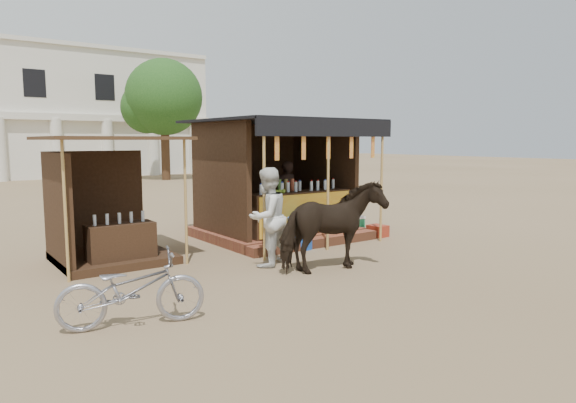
% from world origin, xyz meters
% --- Properties ---
extents(ground, '(120.00, 120.00, 0.00)m').
position_xyz_m(ground, '(0.00, 0.00, 0.00)').
color(ground, '#846B4C').
rests_on(ground, ground).
extents(main_stall, '(3.60, 3.61, 2.78)m').
position_xyz_m(main_stall, '(1.02, 3.36, 1.02)').
color(main_stall, brown).
rests_on(main_stall, ground).
extents(secondary_stall, '(2.40, 2.40, 2.38)m').
position_xyz_m(secondary_stall, '(-3.17, 3.24, 0.85)').
color(secondary_stall, '#362113').
rests_on(secondary_stall, ground).
extents(cow, '(1.97, 1.05, 1.60)m').
position_xyz_m(cow, '(-0.10, 0.14, 0.80)').
color(cow, black).
rests_on(cow, ground).
extents(motorbike, '(1.89, 1.09, 0.94)m').
position_xyz_m(motorbike, '(-3.90, -0.44, 0.47)').
color(motorbike, gray).
rests_on(motorbike, ground).
extents(bystander, '(1.04, 0.91, 1.82)m').
position_xyz_m(bystander, '(-0.80, 1.15, 0.91)').
color(bystander, silver).
rests_on(bystander, ground).
extents(blue_barrel, '(0.65, 0.65, 0.68)m').
position_xyz_m(blue_barrel, '(0.61, 2.00, 0.34)').
color(blue_barrel, '#1646AA').
rests_on(blue_barrel, ground).
extents(red_crate, '(0.38, 0.45, 0.28)m').
position_xyz_m(red_crate, '(2.98, 2.00, 0.14)').
color(red_crate, maroon).
rests_on(red_crate, ground).
extents(cooler, '(0.71, 0.55, 0.46)m').
position_xyz_m(cooler, '(2.61, 2.60, 0.23)').
color(cooler, '#1B7C46').
rests_on(cooler, ground).
extents(tree, '(4.50, 4.40, 7.00)m').
position_xyz_m(tree, '(5.81, 22.14, 4.63)').
color(tree, '#382314').
rests_on(tree, ground).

